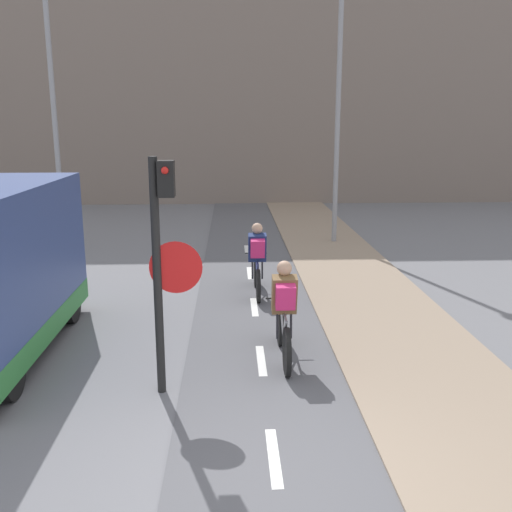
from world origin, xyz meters
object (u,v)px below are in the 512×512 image
at_px(traffic_light_pole, 163,251).
at_px(street_lamp_far, 52,82).
at_px(cyclist_far, 257,261).
at_px(cyclist_near, 284,314).
at_px(street_lamp_sidewalk, 339,82).

distance_m(traffic_light_pole, street_lamp_far, 10.19).
distance_m(traffic_light_pole, cyclist_far, 4.60).
bearing_deg(cyclist_near, street_lamp_far, 124.04).
bearing_deg(cyclist_far, street_lamp_far, 137.39).
bearing_deg(cyclist_far, cyclist_near, -85.86).
xyz_separation_m(street_lamp_sidewalk, cyclist_near, (-2.25, -8.38, -3.82)).
relative_size(street_lamp_sidewalk, cyclist_near, 4.15).
relative_size(traffic_light_pole, street_lamp_sidewalk, 0.41).
relative_size(cyclist_near, cyclist_far, 1.04).
bearing_deg(street_lamp_sidewalk, cyclist_near, -105.04).
bearing_deg(street_lamp_sidewalk, traffic_light_pole, -112.53).
bearing_deg(street_lamp_sidewalk, cyclist_far, -116.11).
distance_m(street_lamp_far, cyclist_near, 10.51).
height_order(street_lamp_far, street_lamp_sidewalk, street_lamp_sidewalk).
bearing_deg(street_lamp_far, street_lamp_sidewalk, 1.86).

